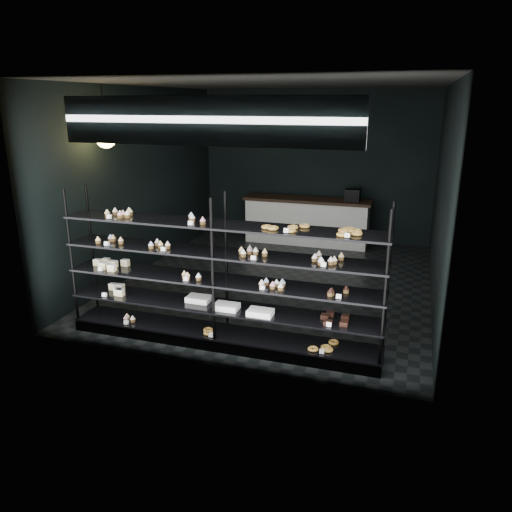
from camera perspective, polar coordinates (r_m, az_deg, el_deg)
name	(u,v)px	position (r m, az deg, el deg)	size (l,w,h in m)	color
room	(278,188)	(8.16, 2.57, 7.77)	(5.01, 6.01, 3.20)	black
display_shelf	(218,297)	(6.20, -4.38, -4.68)	(4.00, 0.50, 1.91)	black
signage	(203,121)	(5.29, -6.04, 15.09)	(3.30, 0.05, 0.50)	#0D1442
pendant_lamp	(106,137)	(7.63, -16.82, 12.86)	(0.30, 0.30, 0.88)	black
service_counter	(308,220)	(10.77, 5.91, 4.06)	(2.69, 0.65, 1.23)	silver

